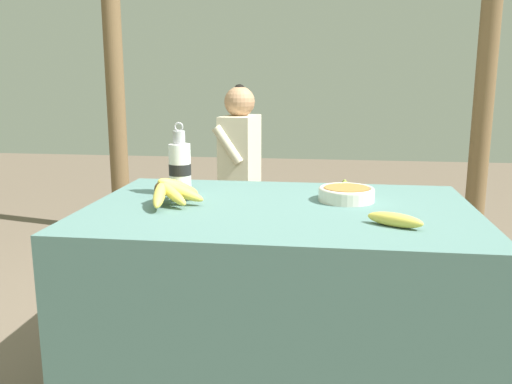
{
  "coord_description": "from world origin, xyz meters",
  "views": [
    {
      "loc": [
        0.17,
        -1.89,
        1.18
      ],
      "look_at": [
        -0.09,
        0.05,
        0.76
      ],
      "focal_mm": 38.0,
      "sensor_mm": 36.0,
      "label": 1
    }
  ],
  "objects_px": {
    "banana_bunch_ripe": "(171,190)",
    "loose_banana_front": "(395,220)",
    "serving_bowl": "(346,193)",
    "water_bottle": "(180,167)",
    "wooden_bench": "(286,206)",
    "support_post_near": "(114,63)",
    "support_post_far": "(487,62)",
    "seated_vendor": "(234,160)",
    "banana_bunch_green": "(349,188)"
  },
  "relations": [
    {
      "from": "water_bottle",
      "to": "seated_vendor",
      "type": "xyz_separation_m",
      "value": [
        -0.03,
        1.39,
        -0.18
      ]
    },
    {
      "from": "serving_bowl",
      "to": "banana_bunch_green",
      "type": "bearing_deg",
      "value": 87.43
    },
    {
      "from": "serving_bowl",
      "to": "loose_banana_front",
      "type": "bearing_deg",
      "value": -68.02
    },
    {
      "from": "banana_bunch_green",
      "to": "support_post_near",
      "type": "height_order",
      "value": "support_post_near"
    },
    {
      "from": "wooden_bench",
      "to": "support_post_near",
      "type": "bearing_deg",
      "value": 161.46
    },
    {
      "from": "banana_bunch_ripe",
      "to": "water_bottle",
      "type": "bearing_deg",
      "value": 94.77
    },
    {
      "from": "seated_vendor",
      "to": "support_post_near",
      "type": "xyz_separation_m",
      "value": [
        -0.97,
        0.47,
        0.63
      ]
    },
    {
      "from": "banana_bunch_ripe",
      "to": "water_bottle",
      "type": "relative_size",
      "value": 1.0
    },
    {
      "from": "banana_bunch_green",
      "to": "support_post_near",
      "type": "bearing_deg",
      "value": 165.73
    },
    {
      "from": "seated_vendor",
      "to": "support_post_far",
      "type": "distance_m",
      "value": 1.82
    },
    {
      "from": "water_bottle",
      "to": "support_post_near",
      "type": "bearing_deg",
      "value": 118.34
    },
    {
      "from": "banana_bunch_ripe",
      "to": "banana_bunch_green",
      "type": "xyz_separation_m",
      "value": [
        0.7,
        1.6,
        -0.29
      ]
    },
    {
      "from": "seated_vendor",
      "to": "support_post_near",
      "type": "distance_m",
      "value": 1.24
    },
    {
      "from": "banana_bunch_ripe",
      "to": "serving_bowl",
      "type": "bearing_deg",
      "value": 13.28
    },
    {
      "from": "banana_bunch_ripe",
      "to": "seated_vendor",
      "type": "relative_size",
      "value": 0.25
    },
    {
      "from": "serving_bowl",
      "to": "water_bottle",
      "type": "distance_m",
      "value": 0.66
    },
    {
      "from": "banana_bunch_ripe",
      "to": "wooden_bench",
      "type": "relative_size",
      "value": 0.21
    },
    {
      "from": "loose_banana_front",
      "to": "support_post_far",
      "type": "relative_size",
      "value": 0.07
    },
    {
      "from": "water_bottle",
      "to": "support_post_near",
      "type": "distance_m",
      "value": 2.15
    },
    {
      "from": "banana_bunch_ripe",
      "to": "seated_vendor",
      "type": "height_order",
      "value": "seated_vendor"
    },
    {
      "from": "banana_bunch_ripe",
      "to": "wooden_bench",
      "type": "height_order",
      "value": "banana_bunch_ripe"
    },
    {
      "from": "banana_bunch_ripe",
      "to": "wooden_bench",
      "type": "xyz_separation_m",
      "value": [
        0.29,
        1.59,
        -0.43
      ]
    },
    {
      "from": "banana_bunch_ripe",
      "to": "water_bottle",
      "type": "xyz_separation_m",
      "value": [
        -0.01,
        0.18,
        0.06
      ]
    },
    {
      "from": "water_bottle",
      "to": "wooden_bench",
      "type": "height_order",
      "value": "water_bottle"
    },
    {
      "from": "serving_bowl",
      "to": "loose_banana_front",
      "type": "height_order",
      "value": "serving_bowl"
    },
    {
      "from": "wooden_bench",
      "to": "support_post_near",
      "type": "distance_m",
      "value": 1.66
    },
    {
      "from": "water_bottle",
      "to": "loose_banana_front",
      "type": "distance_m",
      "value": 0.88
    },
    {
      "from": "banana_bunch_ripe",
      "to": "serving_bowl",
      "type": "distance_m",
      "value": 0.65
    },
    {
      "from": "banana_bunch_ripe",
      "to": "support_post_near",
      "type": "relative_size",
      "value": 0.11
    },
    {
      "from": "banana_bunch_green",
      "to": "support_post_far",
      "type": "distance_m",
      "value": 1.28
    },
    {
      "from": "wooden_bench",
      "to": "banana_bunch_ripe",
      "type": "bearing_deg",
      "value": -100.43
    },
    {
      "from": "banana_bunch_ripe",
      "to": "serving_bowl",
      "type": "height_order",
      "value": "banana_bunch_ripe"
    },
    {
      "from": "loose_banana_front",
      "to": "support_post_near",
      "type": "xyz_separation_m",
      "value": [
        -1.79,
        2.23,
        0.53
      ]
    },
    {
      "from": "water_bottle",
      "to": "wooden_bench",
      "type": "xyz_separation_m",
      "value": [
        0.31,
        1.41,
        -0.48
      ]
    },
    {
      "from": "water_bottle",
      "to": "loose_banana_front",
      "type": "relative_size",
      "value": 1.58
    },
    {
      "from": "water_bottle",
      "to": "wooden_bench",
      "type": "distance_m",
      "value": 1.53
    },
    {
      "from": "loose_banana_front",
      "to": "banana_bunch_ripe",
      "type": "bearing_deg",
      "value": 165.86
    },
    {
      "from": "wooden_bench",
      "to": "support_post_near",
      "type": "height_order",
      "value": "support_post_near"
    },
    {
      "from": "banana_bunch_green",
      "to": "water_bottle",
      "type": "bearing_deg",
      "value": -116.8
    },
    {
      "from": "seated_vendor",
      "to": "wooden_bench",
      "type": "bearing_deg",
      "value": -168.7
    },
    {
      "from": "banana_bunch_ripe",
      "to": "support_post_far",
      "type": "relative_size",
      "value": 0.11
    },
    {
      "from": "water_bottle",
      "to": "support_post_far",
      "type": "distance_m",
      "value": 2.5
    },
    {
      "from": "wooden_bench",
      "to": "support_post_near",
      "type": "relative_size",
      "value": 0.54
    },
    {
      "from": "banana_bunch_ripe",
      "to": "loose_banana_front",
      "type": "distance_m",
      "value": 0.8
    },
    {
      "from": "wooden_bench",
      "to": "support_post_far",
      "type": "relative_size",
      "value": 0.54
    },
    {
      "from": "serving_bowl",
      "to": "seated_vendor",
      "type": "distance_m",
      "value": 1.57
    },
    {
      "from": "banana_bunch_ripe",
      "to": "loose_banana_front",
      "type": "height_order",
      "value": "banana_bunch_ripe"
    },
    {
      "from": "seated_vendor",
      "to": "serving_bowl",
      "type": "bearing_deg",
      "value": 122.48
    },
    {
      "from": "banana_bunch_ripe",
      "to": "support_post_near",
      "type": "bearing_deg",
      "value": 116.53
    },
    {
      "from": "serving_bowl",
      "to": "banana_bunch_green",
      "type": "distance_m",
      "value": 1.47
    }
  ]
}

